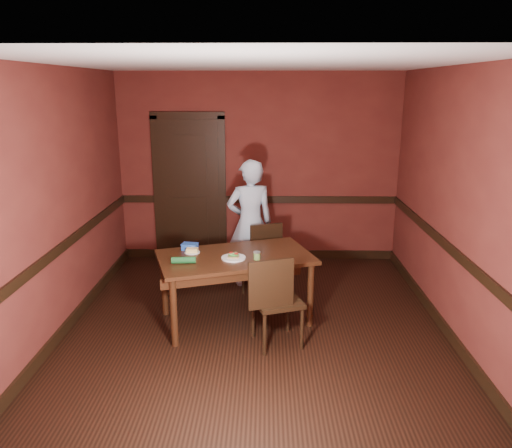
{
  "coord_description": "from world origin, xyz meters",
  "views": [
    {
      "loc": [
        0.11,
        -4.86,
        2.49
      ],
      "look_at": [
        0.0,
        0.35,
        1.05
      ],
      "focal_mm": 35.0,
      "sensor_mm": 36.0,
      "label": 1
    }
  ],
  "objects_px": {
    "chair_far": "(261,263)",
    "sauce_jar": "(257,256)",
    "food_tub": "(190,247)",
    "dining_table": "(235,288)",
    "sandwich_plate": "(234,257)",
    "cheese_saucer": "(192,251)",
    "chair_near": "(277,299)",
    "person": "(250,223)"
  },
  "relations": [
    {
      "from": "chair_near",
      "to": "sandwich_plate",
      "type": "distance_m",
      "value": 0.67
    },
    {
      "from": "chair_far",
      "to": "chair_near",
      "type": "bearing_deg",
      "value": -100.57
    },
    {
      "from": "person",
      "to": "sauce_jar",
      "type": "bearing_deg",
      "value": 80.89
    },
    {
      "from": "sandwich_plate",
      "to": "cheese_saucer",
      "type": "relative_size",
      "value": 1.54
    },
    {
      "from": "dining_table",
      "to": "food_tub",
      "type": "relative_size",
      "value": 8.41
    },
    {
      "from": "person",
      "to": "sandwich_plate",
      "type": "distance_m",
      "value": 1.17
    },
    {
      "from": "sauce_jar",
      "to": "food_tub",
      "type": "relative_size",
      "value": 0.45
    },
    {
      "from": "sauce_jar",
      "to": "cheese_saucer",
      "type": "distance_m",
      "value": 0.74
    },
    {
      "from": "chair_far",
      "to": "food_tub",
      "type": "bearing_deg",
      "value": -169.71
    },
    {
      "from": "person",
      "to": "food_tub",
      "type": "distance_m",
      "value": 1.09
    },
    {
      "from": "chair_near",
      "to": "sauce_jar",
      "type": "height_order",
      "value": "chair_near"
    },
    {
      "from": "cheese_saucer",
      "to": "dining_table",
      "type": "bearing_deg",
      "value": -9.16
    },
    {
      "from": "food_tub",
      "to": "sauce_jar",
      "type": "bearing_deg",
      "value": -12.1
    },
    {
      "from": "chair_far",
      "to": "sauce_jar",
      "type": "relative_size",
      "value": 10.16
    },
    {
      "from": "dining_table",
      "to": "cheese_saucer",
      "type": "height_order",
      "value": "cheese_saucer"
    },
    {
      "from": "cheese_saucer",
      "to": "food_tub",
      "type": "bearing_deg",
      "value": 111.15
    },
    {
      "from": "chair_near",
      "to": "sauce_jar",
      "type": "bearing_deg",
      "value": -79.47
    },
    {
      "from": "chair_near",
      "to": "person",
      "type": "relative_size",
      "value": 0.58
    },
    {
      "from": "chair_near",
      "to": "sauce_jar",
      "type": "relative_size",
      "value": 10.95
    },
    {
      "from": "dining_table",
      "to": "sauce_jar",
      "type": "xyz_separation_m",
      "value": [
        0.24,
        -0.13,
        0.42
      ]
    },
    {
      "from": "person",
      "to": "sauce_jar",
      "type": "distance_m",
      "value": 1.2
    },
    {
      "from": "chair_near",
      "to": "food_tub",
      "type": "relative_size",
      "value": 4.96
    },
    {
      "from": "sauce_jar",
      "to": "food_tub",
      "type": "distance_m",
      "value": 0.81
    },
    {
      "from": "chair_far",
      "to": "sauce_jar",
      "type": "bearing_deg",
      "value": -111.95
    },
    {
      "from": "dining_table",
      "to": "food_tub",
      "type": "distance_m",
      "value": 0.68
    },
    {
      "from": "chair_far",
      "to": "dining_table",
      "type": "bearing_deg",
      "value": -132.89
    },
    {
      "from": "cheese_saucer",
      "to": "food_tub",
      "type": "relative_size",
      "value": 0.86
    },
    {
      "from": "sauce_jar",
      "to": "chair_near",
      "type": "bearing_deg",
      "value": -61.08
    },
    {
      "from": "sandwich_plate",
      "to": "food_tub",
      "type": "bearing_deg",
      "value": 150.45
    },
    {
      "from": "chair_far",
      "to": "sauce_jar",
      "type": "height_order",
      "value": "chair_far"
    },
    {
      "from": "sauce_jar",
      "to": "cheese_saucer",
      "type": "xyz_separation_m",
      "value": [
        -0.71,
        0.21,
        -0.02
      ]
    },
    {
      "from": "dining_table",
      "to": "sandwich_plate",
      "type": "distance_m",
      "value": 0.41
    },
    {
      "from": "food_tub",
      "to": "cheese_saucer",
      "type": "bearing_deg",
      "value": -58.41
    },
    {
      "from": "sandwich_plate",
      "to": "sauce_jar",
      "type": "height_order",
      "value": "sauce_jar"
    },
    {
      "from": "sandwich_plate",
      "to": "food_tub",
      "type": "relative_size",
      "value": 1.33
    },
    {
      "from": "chair_far",
      "to": "person",
      "type": "xyz_separation_m",
      "value": [
        -0.15,
        0.44,
        0.38
      ]
    },
    {
      "from": "dining_table",
      "to": "chair_near",
      "type": "height_order",
      "value": "chair_near"
    },
    {
      "from": "sauce_jar",
      "to": "food_tub",
      "type": "bearing_deg",
      "value": 157.47
    },
    {
      "from": "dining_table",
      "to": "cheese_saucer",
      "type": "xyz_separation_m",
      "value": [
        -0.47,
        0.08,
        0.4
      ]
    },
    {
      "from": "dining_table",
      "to": "person",
      "type": "bearing_deg",
      "value": 64.95
    },
    {
      "from": "chair_far",
      "to": "cheese_saucer",
      "type": "bearing_deg",
      "value": -162.86
    },
    {
      "from": "chair_far",
      "to": "sandwich_plate",
      "type": "xyz_separation_m",
      "value": [
        -0.28,
        -0.72,
        0.33
      ]
    }
  ]
}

